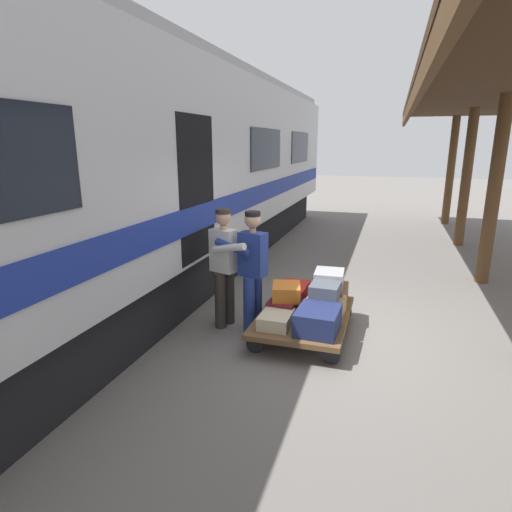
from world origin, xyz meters
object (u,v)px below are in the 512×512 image
at_px(suitcase_orange_carryall, 286,292).
at_px(suitcase_maroon_trunk, 285,305).
at_px(porter_in_overalls, 252,268).
at_px(suitcase_navy_fabric, 318,320).
at_px(suitcase_cream_canvas, 276,320).
at_px(suitcase_slate_roller, 325,292).
at_px(suitcase_brown_leather, 329,295).
at_px(suitcase_gray_aluminum, 329,279).
at_px(train_car, 105,179).
at_px(suitcase_tan_vintage, 324,308).
at_px(porter_by_door, 225,264).
at_px(suitcase_red_plastic, 293,292).
at_px(luggage_cart, 304,317).

bearing_deg(suitcase_orange_carryall, suitcase_maroon_trunk, -54.81).
bearing_deg(porter_in_overalls, suitcase_navy_fabric, 158.85).
xyz_separation_m(suitcase_cream_canvas, suitcase_slate_roller, (-0.54, -0.52, 0.26)).
xyz_separation_m(suitcase_brown_leather, suitcase_gray_aluminum, (0.01, 0.02, 0.25)).
xyz_separation_m(train_car, suitcase_gray_aluminum, (-3.33, -0.41, -1.37)).
bearing_deg(suitcase_tan_vintage, suitcase_maroon_trunk, 0.00).
relative_size(suitcase_maroon_trunk, porter_by_door, 0.36).
relative_size(suitcase_maroon_trunk, suitcase_cream_canvas, 1.22).
distance_m(suitcase_red_plastic, suitcase_maroon_trunk, 0.49).
distance_m(suitcase_navy_fabric, suitcase_cream_canvas, 0.54).
bearing_deg(suitcase_cream_canvas, porter_in_overalls, -40.06).
height_order(suitcase_brown_leather, suitcase_orange_carryall, suitcase_orange_carryall).
bearing_deg(train_car, suitcase_maroon_trunk, 178.81).
xyz_separation_m(suitcase_red_plastic, suitcase_gray_aluminum, (-0.53, 0.02, 0.27)).
height_order(suitcase_cream_canvas, suitcase_slate_roller, suitcase_slate_roller).
bearing_deg(suitcase_navy_fabric, suitcase_cream_canvas, 0.00).
bearing_deg(porter_in_overalls, suitcase_gray_aluminum, -149.52).
xyz_separation_m(suitcase_navy_fabric, suitcase_cream_canvas, (0.54, 0.00, -0.06)).
bearing_deg(suitcase_orange_carryall, suitcase_slate_roller, -174.28).
xyz_separation_m(train_car, suitcase_slate_roller, (-3.34, 0.03, -1.42)).
bearing_deg(suitcase_tan_vintage, porter_in_overalls, 6.28).
xyz_separation_m(train_car, suitcase_cream_canvas, (-2.80, 0.55, -1.68)).
bearing_deg(porter_by_door, suitcase_cream_canvas, 152.82).
relative_size(suitcase_slate_roller, porter_in_overalls, 0.25).
distance_m(suitcase_maroon_trunk, suitcase_tan_vintage, 0.54).
bearing_deg(luggage_cart, suitcase_gray_aluminum, -119.02).
bearing_deg(suitcase_brown_leather, porter_by_door, 21.12).
relative_size(luggage_cart, suitcase_maroon_trunk, 2.90).
distance_m(suitcase_red_plastic, suitcase_brown_leather, 0.54).
bearing_deg(porter_by_door, suitcase_gray_aluminum, -159.59).
height_order(suitcase_brown_leather, suitcase_slate_roller, suitcase_slate_roller).
xyz_separation_m(suitcase_navy_fabric, porter_by_door, (1.40, -0.44, 0.48)).
xyz_separation_m(luggage_cart, suitcase_navy_fabric, (-0.27, 0.49, 0.19)).
bearing_deg(porter_by_door, suitcase_maroon_trunk, -176.81).
relative_size(suitcase_slate_roller, suitcase_gray_aluminum, 0.88).
bearing_deg(suitcase_cream_canvas, suitcase_tan_vintage, -137.37).
height_order(suitcase_gray_aluminum, porter_in_overalls, porter_in_overalls).
relative_size(train_car, suitcase_brown_leather, 31.40).
height_order(suitcase_slate_roller, porter_in_overalls, porter_in_overalls).
relative_size(train_car, suitcase_slate_roller, 47.00).
distance_m(suitcase_maroon_trunk, porter_by_door, 1.01).
bearing_deg(suitcase_cream_canvas, suitcase_gray_aluminum, -118.76).
bearing_deg(suitcase_tan_vintage, suitcase_orange_carryall, 2.88).
bearing_deg(suitcase_cream_canvas, suitcase_orange_carryall, -92.25).
bearing_deg(suitcase_slate_roller, porter_by_door, 3.03).
bearing_deg(suitcase_navy_fabric, suitcase_slate_roller, -90.29).
bearing_deg(suitcase_maroon_trunk, suitcase_gray_aluminum, -138.33).
height_order(train_car, suitcase_brown_leather, train_car).
bearing_deg(suitcase_slate_roller, suitcase_red_plastic, -40.95).
bearing_deg(suitcase_red_plastic, suitcase_navy_fabric, 118.51).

